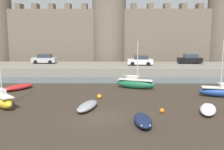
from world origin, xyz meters
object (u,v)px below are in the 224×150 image
(rowboat_midflat_centre, at_px, (143,120))
(car_quay_centre_east, at_px, (140,60))
(sailboat_near_channel_right, at_px, (223,91))
(rowboat_midflat_right, at_px, (87,106))
(car_quay_west, at_px, (44,59))
(rowboat_foreground_right, at_px, (18,87))
(mooring_buoy_near_shore, at_px, (162,111))
(car_quay_east, at_px, (190,59))
(sailboat_foreground_left, at_px, (135,83))
(rowboat_midflat_left, at_px, (208,109))
(mooring_buoy_off_centre, at_px, (99,96))
(sailboat_foreground_centre, at_px, (1,99))

(rowboat_midflat_centre, bearing_deg, car_quay_centre_east, 84.97)
(sailboat_near_channel_right, bearing_deg, rowboat_midflat_right, -161.08)
(car_quay_west, bearing_deg, rowboat_midflat_right, -66.87)
(sailboat_near_channel_right, bearing_deg, rowboat_foreground_right, 171.98)
(mooring_buoy_near_shore, height_order, car_quay_east, car_quay_east)
(sailboat_near_channel_right, relative_size, car_quay_west, 1.44)
(sailboat_foreground_left, bearing_deg, mooring_buoy_near_shore, -81.34)
(car_quay_east, bearing_deg, car_quay_west, -179.65)
(rowboat_midflat_right, height_order, rowboat_midflat_left, rowboat_midflat_left)
(rowboat_foreground_right, height_order, sailboat_foreground_left, sailboat_foreground_left)
(mooring_buoy_off_centre, relative_size, car_quay_centre_east, 0.11)
(sailboat_near_channel_right, relative_size, rowboat_midflat_right, 1.56)
(rowboat_midflat_centre, xyz_separation_m, car_quay_west, (-14.30, 27.08, 1.77))
(sailboat_foreground_centre, xyz_separation_m, rowboat_midflat_right, (7.80, -0.65, -0.38))
(sailboat_near_channel_right, xyz_separation_m, car_quay_east, (1.76, 18.64, 1.54))
(sailboat_near_channel_right, relative_size, mooring_buoy_off_centre, 13.04)
(rowboat_foreground_right, xyz_separation_m, car_quay_centre_east, (15.49, 12.84, 1.80))
(rowboat_midflat_right, relative_size, rowboat_foreground_right, 0.97)
(rowboat_foreground_right, xyz_separation_m, sailboat_foreground_left, (13.74, 0.88, 0.31))
(rowboat_foreground_right, bearing_deg, car_quay_west, 93.67)
(sailboat_near_channel_right, distance_m, car_quay_west, 30.00)
(rowboat_midflat_centre, bearing_deg, sailboat_foreground_left, 88.10)
(rowboat_foreground_right, bearing_deg, rowboat_midflat_right, -41.44)
(rowboat_midflat_right, bearing_deg, sailboat_foreground_left, 61.15)
(rowboat_midflat_right, bearing_deg, rowboat_foreground_right, 138.56)
(rowboat_midflat_right, height_order, rowboat_midflat_centre, rowboat_midflat_centre)
(rowboat_midflat_right, height_order, car_quay_west, car_quay_west)
(car_quay_west, distance_m, car_quay_centre_east, 16.65)
(mooring_buoy_off_centre, relative_size, car_quay_east, 0.11)
(sailboat_foreground_centre, bearing_deg, car_quay_west, 95.33)
(sailboat_near_channel_right, xyz_separation_m, rowboat_midflat_centre, (-9.27, -8.59, -0.23))
(rowboat_midflat_left, distance_m, car_quay_centre_east, 22.01)
(rowboat_foreground_right, xyz_separation_m, car_quay_east, (24.36, 15.46, 1.80))
(rowboat_midflat_centre, relative_size, mooring_buoy_near_shore, 7.78)
(sailboat_foreground_left, xyz_separation_m, mooring_buoy_off_centre, (-4.01, -4.97, -0.42))
(rowboat_midflat_left, xyz_separation_m, sailboat_foreground_left, (-5.33, 9.68, 0.32))
(car_quay_east, xyz_separation_m, car_quay_west, (-25.34, -0.15, 0.00))
(rowboat_foreground_right, relative_size, car_quay_west, 0.95)
(rowboat_midflat_right, height_order, car_quay_centre_east, car_quay_centre_east)
(rowboat_midflat_right, height_order, car_quay_east, car_quay_east)
(mooring_buoy_near_shore, bearing_deg, sailboat_near_channel_right, 37.69)
(sailboat_near_channel_right, height_order, car_quay_centre_east, sailboat_near_channel_right)
(sailboat_foreground_centre, height_order, rowboat_midflat_right, sailboat_foreground_centre)
(car_quay_west, relative_size, car_quay_centre_east, 1.00)
(rowboat_midflat_right, relative_size, mooring_buoy_off_centre, 8.37)
(rowboat_midflat_centre, relative_size, car_quay_centre_east, 0.77)
(sailboat_foreground_centre, relative_size, rowboat_foreground_right, 1.83)
(rowboat_midflat_right, relative_size, sailboat_foreground_left, 0.67)
(mooring_buoy_near_shore, height_order, mooring_buoy_off_centre, mooring_buoy_off_centre)
(rowboat_foreground_right, bearing_deg, mooring_buoy_off_centre, -22.80)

